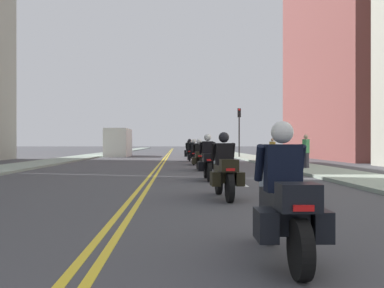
% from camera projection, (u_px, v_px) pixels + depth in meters
% --- Properties ---
extents(ground_plane, '(264.00, 264.00, 0.00)m').
position_uv_depth(ground_plane, '(168.00, 155.00, 48.09)').
color(ground_plane, '#444448').
extents(sidewalk_left, '(2.79, 144.00, 0.12)m').
position_uv_depth(sidewalk_left, '(100.00, 155.00, 47.80)').
color(sidewalk_left, gray).
rests_on(sidewalk_left, ground).
extents(sidewalk_right, '(2.79, 144.00, 0.12)m').
position_uv_depth(sidewalk_right, '(235.00, 154.00, 48.37)').
color(sidewalk_right, '#92A090').
rests_on(sidewalk_right, ground).
extents(centreline_yellow_inner, '(0.12, 132.00, 0.01)m').
position_uv_depth(centreline_yellow_inner, '(167.00, 155.00, 48.08)').
color(centreline_yellow_inner, yellow).
rests_on(centreline_yellow_inner, ground).
extents(centreline_yellow_outer, '(0.12, 132.00, 0.01)m').
position_uv_depth(centreline_yellow_outer, '(169.00, 155.00, 48.09)').
color(centreline_yellow_outer, yellow).
rests_on(centreline_yellow_outer, ground).
extents(lane_dashes_white, '(0.14, 56.40, 0.01)m').
position_uv_depth(lane_dashes_white, '(208.00, 163.00, 29.21)').
color(lane_dashes_white, silver).
rests_on(lane_dashes_white, ground).
extents(building_right_1, '(8.18, 19.11, 23.54)m').
position_uv_depth(building_right_1, '(355.00, 26.00, 37.65)').
color(building_right_1, brown).
rests_on(building_right_1, ground).
extents(motorcycle_0, '(0.77, 2.18, 1.60)m').
position_uv_depth(motorcycle_0, '(284.00, 205.00, 4.81)').
color(motorcycle_0, black).
rests_on(motorcycle_0, ground).
extents(motorcycle_1, '(0.78, 2.26, 1.61)m').
position_uv_depth(motorcycle_1, '(225.00, 172.00, 10.24)').
color(motorcycle_1, black).
rests_on(motorcycle_1, ground).
extents(motorcycle_2, '(0.76, 2.18, 1.68)m').
position_uv_depth(motorcycle_2, '(208.00, 162.00, 15.42)').
color(motorcycle_2, black).
rests_on(motorcycle_2, ground).
extents(motorcycle_3, '(0.77, 2.24, 1.57)m').
position_uv_depth(motorcycle_3, '(199.00, 157.00, 20.94)').
color(motorcycle_3, black).
rests_on(motorcycle_3, ground).
extents(motorcycle_4, '(0.78, 2.16, 1.61)m').
position_uv_depth(motorcycle_4, '(194.00, 154.00, 26.26)').
color(motorcycle_4, black).
rests_on(motorcycle_4, ground).
extents(motorcycle_5, '(0.77, 2.23, 1.68)m').
position_uv_depth(motorcycle_5, '(190.00, 152.00, 31.79)').
color(motorcycle_5, black).
rests_on(motorcycle_5, ground).
extents(motorcycle_6, '(0.76, 2.19, 1.64)m').
position_uv_depth(motorcycle_6, '(191.00, 151.00, 37.24)').
color(motorcycle_6, black).
rests_on(motorcycle_6, ground).
extents(motorcycle_7, '(0.78, 2.26, 1.64)m').
position_uv_depth(motorcycle_7, '(188.00, 150.00, 42.67)').
color(motorcycle_7, black).
rests_on(motorcycle_7, ground).
extents(traffic_cone_0, '(0.37, 0.37, 0.68)m').
position_uv_depth(traffic_cone_0, '(274.00, 166.00, 18.42)').
color(traffic_cone_0, black).
rests_on(traffic_cone_0, ground).
extents(traffic_light_far, '(0.28, 0.38, 4.51)m').
position_uv_depth(traffic_light_far, '(239.00, 123.00, 38.66)').
color(traffic_light_far, black).
rests_on(traffic_light_far, ground).
extents(pedestrian_0, '(0.45, 0.46, 1.78)m').
position_uv_depth(pedestrian_0, '(306.00, 152.00, 21.04)').
color(pedestrian_0, '#2B2832').
rests_on(pedestrian_0, ground).
extents(pedestrian_1, '(0.48, 0.42, 1.68)m').
position_uv_depth(pedestrian_1, '(272.00, 150.00, 28.71)').
color(pedestrian_1, '#242B31').
rests_on(pedestrian_1, ground).
extents(parked_truck, '(2.20, 6.50, 2.80)m').
position_uv_depth(parked_truck, '(119.00, 144.00, 43.37)').
color(parked_truck, '#C0B8C2').
rests_on(parked_truck, ground).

